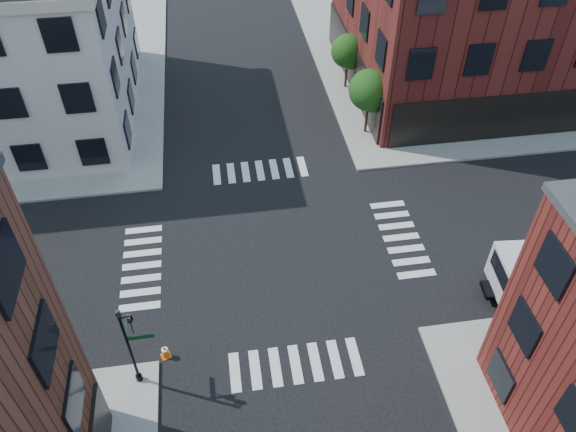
% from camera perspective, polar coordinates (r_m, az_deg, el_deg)
% --- Properties ---
extents(ground, '(120.00, 120.00, 0.00)m').
position_cam_1_polar(ground, '(30.07, -1.36, -3.59)').
color(ground, black).
rests_on(ground, ground).
extents(sidewalk_ne, '(30.00, 30.00, 0.15)m').
position_cam_1_polar(sidewalk_ne, '(52.38, 19.64, 16.07)').
color(sidewalk_ne, gray).
rests_on(sidewalk_ne, ground).
extents(tree_near, '(2.69, 2.69, 4.49)m').
position_cam_1_polar(tree_near, '(37.12, 8.36, 12.35)').
color(tree_near, black).
rests_on(tree_near, ground).
extents(tree_far, '(2.43, 2.43, 4.07)m').
position_cam_1_polar(tree_far, '(42.31, 6.18, 16.16)').
color(tree_far, black).
rests_on(tree_far, ground).
extents(signal_pole, '(1.29, 1.24, 4.60)m').
position_cam_1_polar(signal_pole, '(23.91, -15.78, -12.06)').
color(signal_pole, black).
rests_on(signal_pole, ground).
extents(traffic_cone, '(0.54, 0.54, 0.76)m').
position_cam_1_polar(traffic_cone, '(26.32, -12.39, -13.29)').
color(traffic_cone, '#FF650B').
rests_on(traffic_cone, ground).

